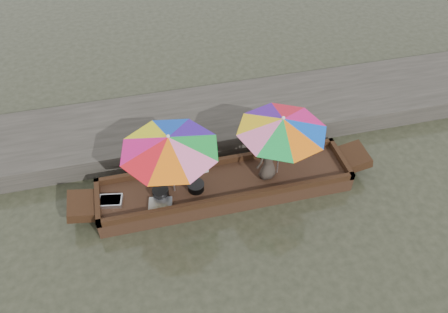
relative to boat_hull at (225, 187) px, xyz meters
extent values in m
plane|color=#26291B|center=(0.00, 0.00, -0.17)|extent=(80.00, 80.00, 0.00)
cube|color=#2D2B26|center=(0.00, 2.20, 0.08)|extent=(22.00, 2.20, 0.50)
cube|color=black|center=(0.00, 0.00, 0.00)|extent=(5.38, 1.20, 0.35)
cylinder|color=black|center=(-1.38, -0.06, 0.26)|extent=(0.34, 0.34, 0.18)
cube|color=silver|center=(-2.39, -0.01, 0.22)|extent=(0.52, 0.40, 0.09)
cube|color=silver|center=(-1.42, -0.30, 0.21)|extent=(0.52, 0.41, 0.06)
cylinder|color=black|center=(-0.64, -0.07, 0.25)|extent=(0.34, 0.34, 0.16)
cube|color=silver|center=(-0.43, 0.45, 0.30)|extent=(0.30, 0.25, 0.26)
imported|color=#332B24|center=(0.91, -0.05, 0.68)|extent=(0.59, 0.49, 1.02)
camera|label=1|loc=(-1.50, -6.05, 7.04)|focal=35.00mm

